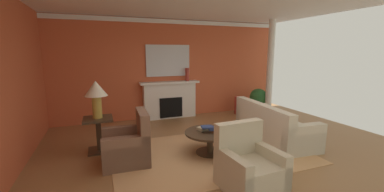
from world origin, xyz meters
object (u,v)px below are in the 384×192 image
at_px(fireplace, 170,101).
at_px(vase_tall_corner, 238,105).
at_px(vase_mantel_right, 187,74).
at_px(sofa, 272,127).
at_px(mantel_mirror, 168,61).
at_px(armchair_near_window, 128,147).
at_px(coffee_table, 210,137).
at_px(potted_plant, 258,99).
at_px(table_lamp, 96,92).
at_px(side_table, 99,132).
at_px(armchair_facing_fireplace, 249,168).

distance_m(fireplace, vase_tall_corner, 2.28).
bearing_deg(vase_mantel_right, sofa, -66.43).
bearing_deg(mantel_mirror, fireplace, -90.00).
relative_size(sofa, armchair_near_window, 2.27).
distance_m(vase_mantel_right, vase_tall_corner, 2.01).
distance_m(armchair_near_window, coffee_table, 1.58).
height_order(mantel_mirror, armchair_near_window, mantel_mirror).
bearing_deg(potted_plant, mantel_mirror, 167.15).
height_order(mantel_mirror, vase_mantel_right, mantel_mirror).
xyz_separation_m(mantel_mirror, potted_plant, (2.85, -0.65, -1.26)).
bearing_deg(table_lamp, coffee_table, -23.58).
bearing_deg(potted_plant, sofa, -118.13).
bearing_deg(potted_plant, side_table, -163.29).
distance_m(fireplace, vase_mantel_right, 0.96).
distance_m(armchair_near_window, vase_tall_corner, 4.53).
bearing_deg(armchair_facing_fireplace, coffee_table, 89.89).
relative_size(fireplace, vase_tall_corner, 3.15).
bearing_deg(vase_tall_corner, sofa, -103.01).
bearing_deg(armchair_facing_fireplace, fireplace, 90.01).
xyz_separation_m(sofa, armchair_facing_fireplace, (-1.70, -1.58, 0.01)).
xyz_separation_m(armchair_near_window, side_table, (-0.49, 0.75, 0.09)).
bearing_deg(armchair_near_window, side_table, 123.19).
height_order(armchair_near_window, potted_plant, armchair_near_window).
relative_size(sofa, side_table, 3.09).
bearing_deg(side_table, mantel_mirror, 45.91).
bearing_deg(sofa, mantel_mirror, 121.22).
bearing_deg(potted_plant, armchair_facing_fireplace, -127.35).
xyz_separation_m(armchair_near_window, vase_mantel_right, (2.12, 2.70, 1.02)).
xyz_separation_m(vase_mantel_right, vase_tall_corner, (1.70, -0.25, -1.04)).
distance_m(armchair_near_window, vase_mantel_right, 3.58).
xyz_separation_m(fireplace, armchair_near_window, (-1.57, -2.75, -0.23)).
distance_m(coffee_table, side_table, 2.25).
bearing_deg(mantel_mirror, coffee_table, -89.93).
bearing_deg(side_table, potted_plant, 16.71).
xyz_separation_m(sofa, potted_plant, (1.15, 2.15, 0.19)).
height_order(side_table, potted_plant, potted_plant).
distance_m(mantel_mirror, table_lamp, 3.00).
bearing_deg(side_table, armchair_near_window, -56.81).
relative_size(armchair_facing_fireplace, side_table, 1.36).
bearing_deg(mantel_mirror, armchair_near_window, -118.65).
bearing_deg(table_lamp, vase_mantel_right, 36.84).
bearing_deg(armchair_near_window, fireplace, 60.30).
height_order(fireplace, potted_plant, fireplace).
bearing_deg(sofa, coffee_table, -172.64).
bearing_deg(armchair_facing_fireplace, mantel_mirror, 90.01).
height_order(fireplace, vase_tall_corner, fireplace).
height_order(coffee_table, vase_tall_corner, vase_tall_corner).
distance_m(table_lamp, potted_plant, 5.17).
relative_size(armchair_facing_fireplace, vase_mantel_right, 2.40).
relative_size(fireplace, potted_plant, 2.16).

